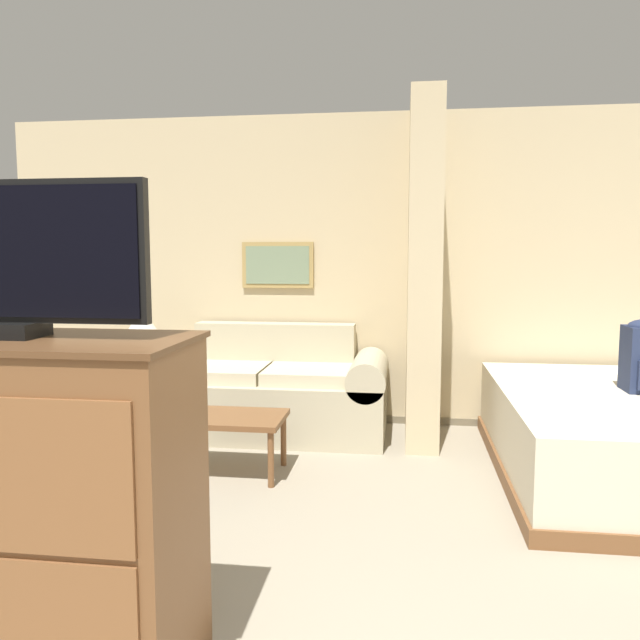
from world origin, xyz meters
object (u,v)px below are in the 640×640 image
object	(u,v)px
couch	(268,392)
tv_dresser	(14,510)
coffee_table	(227,422)
table_lamp	(142,327)
tv	(1,258)
bed	(640,436)

from	to	relation	value
couch	tv_dresser	bearing A→B (deg)	-94.16
coffee_table	table_lamp	distance (m)	1.43
tv	bed	world-z (taller)	tv
table_lamp	couch	bearing A→B (deg)	1.95
coffee_table	bed	world-z (taller)	bed
coffee_table	couch	bearing A→B (deg)	86.16
coffee_table	bed	distance (m)	2.67
couch	coffee_table	world-z (taller)	couch
tv_dresser	table_lamp	bearing A→B (deg)	105.60
tv_dresser	bed	xyz separation A→B (m)	(2.81, 2.27, -0.30)
couch	bed	size ratio (longest dim) A/B	0.88
couch	bed	xyz separation A→B (m)	(2.59, -0.69, -0.05)
couch	bed	world-z (taller)	couch
coffee_table	bed	size ratio (longest dim) A/B	0.35
table_lamp	tv_dresser	distance (m)	3.05
couch	tv	world-z (taller)	tv
tv_dresser	bed	world-z (taller)	tv_dresser
couch	coffee_table	xyz separation A→B (m)	(-0.06, -0.96, 0.01)
coffee_table	tv_dresser	xyz separation A→B (m)	(-0.15, -2.01, 0.24)
coffee_table	tv	bearing A→B (deg)	-94.31
table_lamp	bed	size ratio (longest dim) A/B	0.22
couch	table_lamp	bearing A→B (deg)	-178.05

